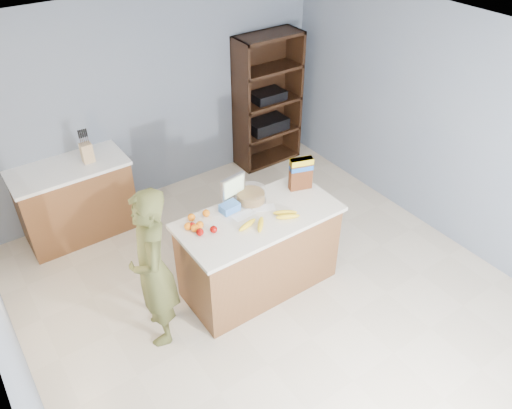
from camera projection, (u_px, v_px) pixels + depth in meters
floor at (276, 301)px, 5.01m from camera, size 4.50×5.00×0.02m
walls at (281, 161)px, 4.03m from camera, size 4.52×5.02×2.51m
counter_peninsula at (259, 254)px, 4.96m from camera, size 1.56×0.76×0.90m
back_cabinet at (76, 200)px, 5.64m from camera, size 1.24×0.62×0.90m
shelving_unit at (265, 102)px, 6.76m from camera, size 0.90×0.40×1.80m
person at (153, 270)px, 4.25m from camera, size 0.53×0.66×1.58m
knife_block at (87, 152)px, 5.39m from camera, size 0.12×0.10×0.31m
envelopes at (254, 211)px, 4.73m from camera, size 0.46×0.19×0.00m
bananas at (270, 219)px, 4.59m from camera, size 0.62×0.24×0.05m
apples at (202, 229)px, 4.46m from camera, size 0.20×0.22×0.07m
oranges at (196, 222)px, 4.54m from camera, size 0.30×0.23×0.07m
blue_carton at (230, 207)px, 4.71m from camera, size 0.19×0.14×0.08m
salad_bowl at (251, 196)px, 4.84m from camera, size 0.30×0.30×0.13m
tv at (233, 187)px, 4.77m from camera, size 0.28×0.12×0.28m
cereal_box at (301, 171)px, 4.92m from camera, size 0.24×0.15×0.34m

